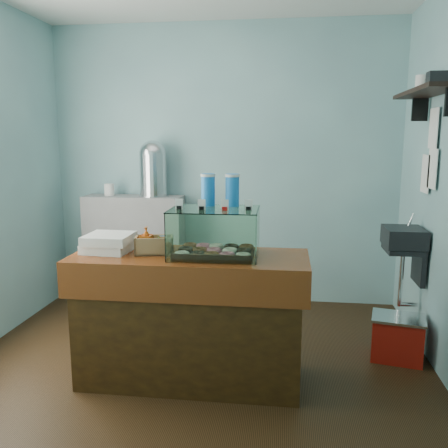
# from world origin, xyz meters

# --- Properties ---
(ground) EXTENTS (3.50, 3.50, 0.00)m
(ground) POSITION_xyz_m (0.00, 0.00, 0.00)
(ground) COLOR black
(ground) RESTS_ON ground
(room_shell) EXTENTS (3.54, 3.04, 2.82)m
(room_shell) POSITION_xyz_m (0.03, 0.01, 1.71)
(room_shell) COLOR #719BA5
(room_shell) RESTS_ON ground
(counter) EXTENTS (1.60, 0.60, 0.90)m
(counter) POSITION_xyz_m (0.00, -0.25, 0.46)
(counter) COLOR #44280D
(counter) RESTS_ON ground
(back_shelf) EXTENTS (1.00, 0.32, 1.10)m
(back_shelf) POSITION_xyz_m (-0.90, 1.32, 0.55)
(back_shelf) COLOR gray
(back_shelf) RESTS_ON ground
(display_case) EXTENTS (0.59, 0.44, 0.54)m
(display_case) POSITION_xyz_m (0.18, -0.22, 1.07)
(display_case) COLOR #34190F
(display_case) RESTS_ON counter
(condiment_crate) EXTENTS (0.27, 0.19, 0.19)m
(condiment_crate) POSITION_xyz_m (-0.26, -0.24, 0.97)
(condiment_crate) COLOR #AA8055
(condiment_crate) RESTS_ON counter
(pastry_boxes) EXTENTS (0.33, 0.33, 0.12)m
(pastry_boxes) POSITION_xyz_m (-0.58, -0.22, 0.96)
(pastry_boxes) COLOR white
(pastry_boxes) RESTS_ON counter
(coffee_urn) EXTENTS (0.30, 0.30, 0.56)m
(coffee_urn) POSITION_xyz_m (-0.69, 1.33, 1.39)
(coffee_urn) COLOR silver
(coffee_urn) RESTS_ON back_shelf
(red_cooler) EXTENTS (0.44, 0.37, 0.34)m
(red_cooler) POSITION_xyz_m (1.51, 0.25, 0.17)
(red_cooler) COLOR #AC170D
(red_cooler) RESTS_ON ground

